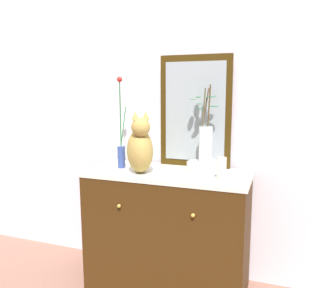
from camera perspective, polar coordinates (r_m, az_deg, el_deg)
ground_plane at (r=2.44m, az=0.00°, el=-23.60°), size 6.00×6.00×0.00m
wall_back at (r=2.34m, az=2.50°, el=8.70°), size 4.40×0.08×2.60m
sideboard at (r=2.24m, az=-0.00°, el=-14.88°), size 1.05×0.48×0.81m
mirror_leaning at (r=2.22m, az=4.75°, el=5.61°), size 0.49×0.03×0.75m
cat_sitting at (r=2.07m, az=-4.90°, el=-0.67°), size 0.29×0.41×0.39m
vase_slim_green at (r=2.21m, az=-8.13°, el=-0.39°), size 0.07×0.05×0.60m
bowl_porcelain at (r=2.12m, az=6.49°, el=-4.00°), size 0.24×0.24×0.06m
vase_glass_clear at (r=2.09m, az=6.53°, el=0.54°), size 0.19×0.13×0.49m
candle_pillar at (r=1.90m, az=9.33°, el=-4.37°), size 0.05×0.05×0.15m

